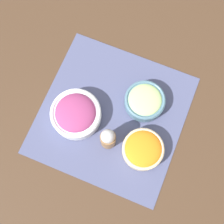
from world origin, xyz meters
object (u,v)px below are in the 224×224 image
Objects in this scene: onion_bowl at (76,114)px; pepper_shaker at (108,138)px; cucumber_bowl at (145,101)px; carrot_bowl at (143,149)px.

pepper_shaker is at bearing -17.10° from onion_bowl.
pepper_shaker reaches higher than cucumber_bowl.
pepper_shaker reaches higher than onion_bowl.
onion_bowl reaches higher than carrot_bowl.
cucumber_bowl is 0.17m from pepper_shaker.
carrot_bowl is at bearing 7.40° from pepper_shaker.
onion_bowl is 0.13m from pepper_shaker.
cucumber_bowl is at bearing 33.72° from onion_bowl.
onion_bowl is 1.24× the size of carrot_bowl.
pepper_shaker is at bearing -172.60° from carrot_bowl.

